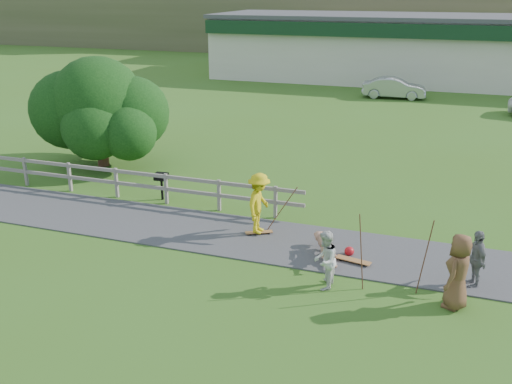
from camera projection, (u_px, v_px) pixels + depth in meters
ground at (176, 250)px, 16.54m from camera, size 260.00×260.00×0.00m
path at (197, 230)px, 17.87m from camera, size 34.00×3.00×0.04m
fence at (101, 176)px, 20.65m from camera, size 15.05×0.10×1.10m
strip_mall at (417, 48)px, 45.47m from camera, size 32.50×10.75×5.10m
skater_rider at (259, 206)px, 17.23m from camera, size 0.73×1.24×1.89m
skater_fallen at (326, 247)px, 15.97m from camera, size 1.79×1.12×0.65m
spectator_a at (325, 260)px, 14.23m from camera, size 0.60×0.76×1.54m
spectator_b at (476, 259)px, 14.32m from camera, size 0.69×0.97×1.53m
spectator_c at (458, 272)px, 13.32m from camera, size 0.86×1.06×1.87m
car_silver at (394, 88)px, 38.70m from camera, size 4.31×1.73×1.39m
tree at (100, 121)px, 23.71m from camera, size 6.20×6.20×3.84m
bbq at (162, 186)px, 20.30m from camera, size 0.48×0.39×0.99m
longboard_rider at (259, 233)px, 17.54m from camera, size 0.84×0.58×0.09m
longboard_fallen at (353, 262)px, 15.73m from camera, size 1.01×0.43×0.11m
helmet at (349, 251)px, 16.16m from camera, size 0.27×0.27×0.27m
pole_rider at (282, 205)px, 17.42m from camera, size 0.03×0.03×1.82m
pole_spec_left at (361, 252)px, 14.10m from camera, size 0.03×0.03×2.03m
pole_spec_right at (425, 258)px, 13.84m from camera, size 0.03×0.03×2.02m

